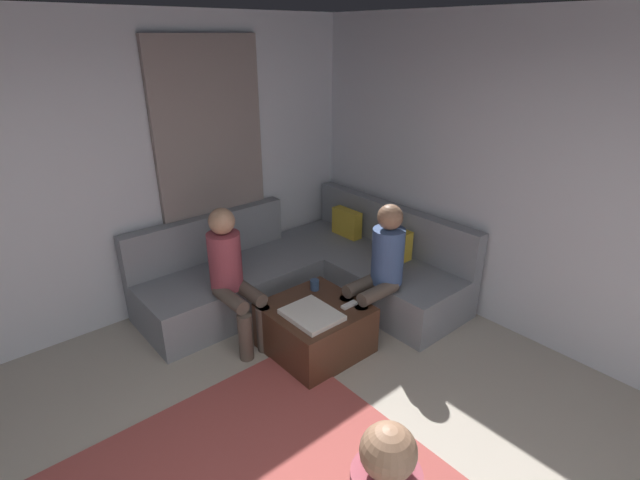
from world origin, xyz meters
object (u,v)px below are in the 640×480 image
at_px(ottoman, 315,328).
at_px(person_on_couch_side, 232,272).
at_px(sectional_couch, 310,271).
at_px(game_remote, 349,305).
at_px(person_on_couch_back, 380,267).
at_px(coffee_mug, 315,285).

relative_size(ottoman, person_on_couch_side, 0.63).
distance_m(ottoman, person_on_couch_side, 0.85).
bearing_deg(person_on_couch_side, sectional_couch, -171.30).
height_order(sectional_couch, game_remote, sectional_couch).
height_order(ottoman, person_on_couch_side, person_on_couch_side).
bearing_deg(game_remote, person_on_couch_back, 92.78).
bearing_deg(sectional_couch, person_on_couch_side, -81.30).
distance_m(sectional_couch, coffee_mug, 0.64).
height_order(coffee_mug, person_on_couch_back, person_on_couch_back).
relative_size(sectional_couch, person_on_couch_side, 2.12).
bearing_deg(person_on_couch_back, person_on_couch_side, 54.13).
distance_m(ottoman, game_remote, 0.36).
bearing_deg(ottoman, game_remote, 50.71).
bearing_deg(person_on_couch_side, person_on_couch_back, 144.13).
relative_size(ottoman, coffee_mug, 8.00).
bearing_deg(sectional_couch, coffee_mug, -35.24).
height_order(coffee_mug, game_remote, coffee_mug).
relative_size(coffee_mug, person_on_couch_side, 0.08).
xyz_separation_m(ottoman, coffee_mug, (-0.22, 0.18, 0.26)).
distance_m(sectional_couch, game_remote, 0.97).
bearing_deg(game_remote, ottoman, -129.29).
distance_m(game_remote, person_on_couch_side, 1.02).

